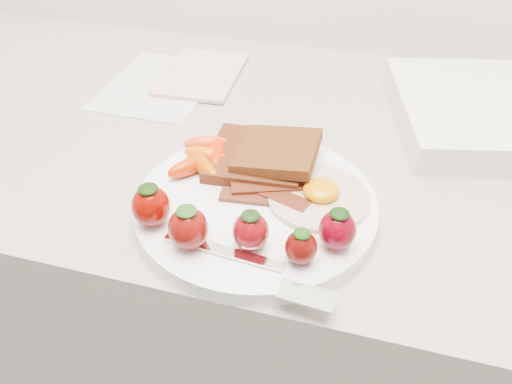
# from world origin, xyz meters

# --- Properties ---
(counter) EXTENTS (2.00, 0.60, 0.90)m
(counter) POSITION_xyz_m (0.00, 1.70, 0.45)
(counter) COLOR gray
(counter) RESTS_ON ground
(plate) EXTENTS (0.27, 0.27, 0.02)m
(plate) POSITION_xyz_m (0.00, 1.53, 0.91)
(plate) COLOR white
(plate) RESTS_ON counter
(toast_lower) EXTENTS (0.12, 0.12, 0.01)m
(toast_lower) POSITION_xyz_m (-0.01, 1.60, 0.93)
(toast_lower) COLOR #472010
(toast_lower) RESTS_ON plate
(toast_upper) EXTENTS (0.09, 0.09, 0.02)m
(toast_upper) POSITION_xyz_m (0.01, 1.60, 0.94)
(toast_upper) COLOR #511E0B
(toast_upper) RESTS_ON toast_lower
(fried_egg) EXTENTS (0.11, 0.11, 0.02)m
(fried_egg) POSITION_xyz_m (0.07, 1.55, 0.92)
(fried_egg) COLOR white
(fried_egg) RESTS_ON plate
(bacon_strips) EXTENTS (0.10, 0.06, 0.01)m
(bacon_strips) POSITION_xyz_m (0.01, 1.54, 0.92)
(bacon_strips) COLOR black
(bacon_strips) RESTS_ON plate
(baby_carrots) EXTENTS (0.07, 0.10, 0.02)m
(baby_carrots) POSITION_xyz_m (-0.07, 1.58, 0.93)
(baby_carrots) COLOR #DC6105
(baby_carrots) RESTS_ON plate
(strawberries) EXTENTS (0.23, 0.08, 0.05)m
(strawberries) POSITION_xyz_m (0.00, 1.46, 0.94)
(strawberries) COLOR #6F0600
(strawberries) RESTS_ON plate
(fork) EXTENTS (0.18, 0.06, 0.00)m
(fork) POSITION_xyz_m (0.04, 1.43, 0.92)
(fork) COLOR silver
(fork) RESTS_ON plate
(paper_sheet) EXTENTS (0.16, 0.21, 0.00)m
(paper_sheet) POSITION_xyz_m (-0.23, 1.79, 0.90)
(paper_sheet) COLOR silver
(paper_sheet) RESTS_ON counter
(notepad) EXTENTS (0.13, 0.18, 0.01)m
(notepad) POSITION_xyz_m (-0.17, 1.83, 0.91)
(notepad) COLOR #D7A6B5
(notepad) RESTS_ON paper_sheet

